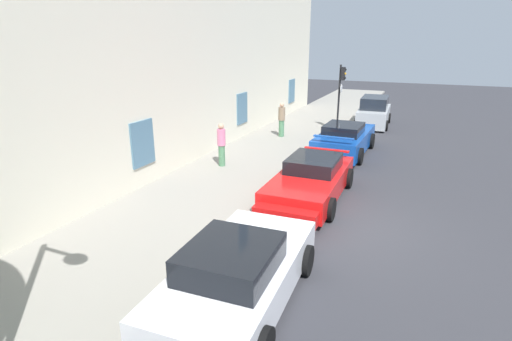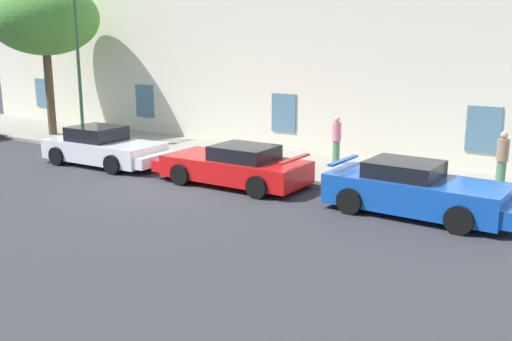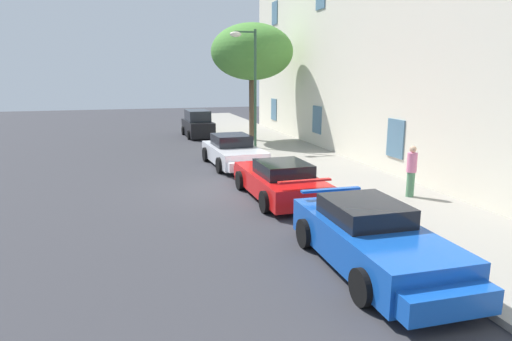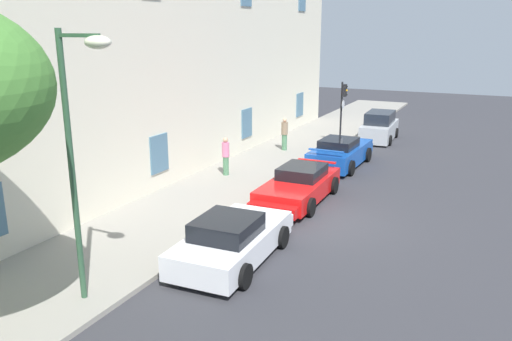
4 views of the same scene
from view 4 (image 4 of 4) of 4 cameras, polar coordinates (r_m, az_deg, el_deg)
The scene contains 11 objects.
ground_plane at distance 17.87m, azimuth 7.43°, elevation -5.37°, with size 80.00×80.00×0.00m, color #333338.
sidewalk at distance 19.70m, azimuth -5.45°, elevation -3.09°, with size 60.00×4.37×0.14m, color gray.
building_facade at distance 21.26m, azimuth -16.29°, elevation 17.05°, with size 37.94×4.66×14.22m.
sportscar_red_lead at distance 14.62m, azimuth -2.39°, elevation -7.56°, with size 4.90×2.35×1.37m.
sportscar_yellow_flank at distance 19.31m, azimuth 4.61°, elevation -1.86°, with size 5.04×2.21×1.28m.
sportscar_white_middle at distance 24.86m, azimuth 9.51°, elevation 1.99°, with size 4.99×2.18×1.38m.
hatchback_distant at distance 30.95m, azimuth 13.59°, elevation 4.69°, with size 4.02×1.95×1.69m.
traffic_light at distance 28.21m, azimuth 9.66°, elevation 7.48°, with size 0.44×0.36×3.47m.
street_lamp at distance 11.59m, azimuth -18.91°, elevation 5.00°, with size 0.44×1.42×6.20m.
pedestrian_admiring at distance 27.04m, azimuth 3.20°, elevation 4.13°, with size 0.47×0.47×1.71m.
pedestrian_strolling at distance 22.32m, azimuth -3.39°, elevation 1.68°, with size 0.44×0.44×1.68m.
Camera 4 is at (-15.89, -5.20, 6.30)m, focal length 35.91 mm.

